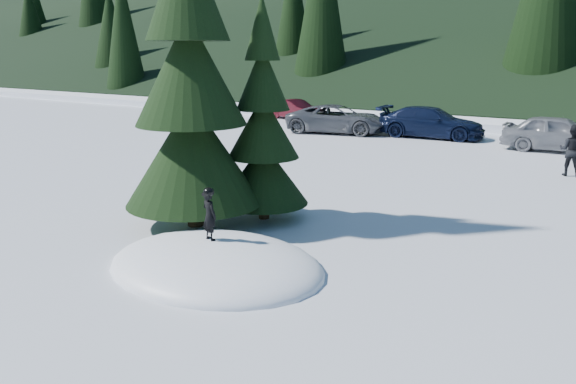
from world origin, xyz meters
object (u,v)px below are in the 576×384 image
Objects in this scene: spruce_tall at (190,85)px; car_2 at (337,119)px; child_skier at (209,215)px; car_3 at (431,122)px; spruce_short at (263,135)px; adult_0 at (572,150)px; car_4 at (559,134)px; car_1 at (295,109)px; car_0 at (203,107)px.

car_2 is at bearing 107.52° from spruce_tall.
car_2 is (-6.98, 17.58, -0.25)m from child_skier.
spruce_tall is at bearing 176.41° from car_3.
spruce_short is 3.39m from child_skier.
adult_0 is 0.34× the size of car_3.
car_3 reaches higher than child_skier.
car_3 is 1.15× the size of car_4.
car_1 is 0.73× the size of car_3.
car_3 is at bearing 95.34° from spruce_short.
spruce_tall is 2.11m from spruce_short.
spruce_short is 3.10× the size of adult_0.
car_1 is (5.67, 2.14, -0.00)m from car_0.
child_skier is (1.95, -1.65, -2.35)m from spruce_tall.
spruce_short is at bearing -172.44° from car_2.
child_skier is at bearing 77.86° from adult_0.
spruce_short is 1.05× the size of car_3.
spruce_short is 1.45× the size of car_1.
car_1 is at bearing 74.58° from car_4.
spruce_tall is at bearing -141.00° from car_1.
car_3 reaches higher than car_1.
spruce_tall is 17.18m from car_4.
car_4 is (5.85, -0.95, 0.02)m from car_3.
spruce_short is 1.21× the size of car_4.
car_3 is at bearing -32.28° from adult_0.
car_2 is (10.82, -1.74, 0.11)m from car_0.
car_4 reaches higher than car_0.
spruce_short is at bearing -136.93° from car_1.
spruce_short reaches higher than car_4.
adult_0 is (6.56, 11.18, -2.45)m from spruce_tall.
spruce_tall is 1.66× the size of car_2.
adult_0 reaches higher than car_4.
car_0 is at bearing 135.99° from spruce_short.
car_4 is at bearing -104.01° from car_2.
car_1 is at bearing -46.21° from child_skier.
adult_0 is 18.83m from car_1.
child_skier is 0.26× the size of car_1.
car_3 is (-1.46, 15.65, -1.36)m from spruce_short.
car_4 is (10.41, 0.17, 0.04)m from car_2.
car_4 is (3.44, 17.76, -0.21)m from child_skier.
car_3 is (15.38, -0.62, 0.13)m from car_0.
adult_0 is 0.48× the size of car_0.
spruce_tall is at bearing -158.66° from car_0.
spruce_tall is 3.47m from child_skier.
car_1 is (-11.17, 18.41, -1.49)m from spruce_short.
spruce_tall reaches higher than spruce_short.
spruce_tall is 8.83× the size of child_skier.
car_3 reaches higher than car_2.
car_3 is (4.57, 1.12, 0.02)m from car_2.
car_1 is 6.45m from car_2.
adult_0 is 0.47× the size of car_1.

